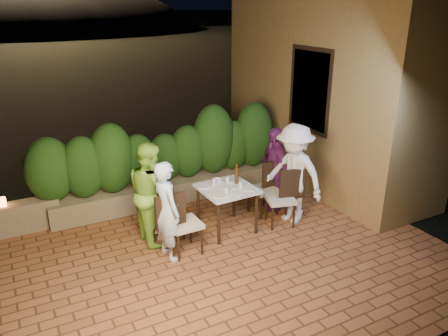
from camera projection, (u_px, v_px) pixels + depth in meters
ground at (211, 265)px, 6.26m from camera, size 400.00×400.00×0.00m
terrace_floor at (196, 252)px, 6.70m from camera, size 7.00×6.00×0.15m
building_wall at (328, 57)px, 8.60m from camera, size 1.60×5.00×5.00m
window_pane at (311, 90)px, 8.02m from camera, size 0.08×1.00×1.40m
window_frame at (310, 90)px, 8.01m from camera, size 0.06×1.15×1.55m
planter at (166, 191)px, 8.17m from camera, size 4.20×0.55×0.40m
hedge at (164, 153)px, 7.91m from camera, size 4.00×0.70×1.10m
hill at (26, 63)px, 58.13m from camera, size 52.00×40.00×22.00m
dining_table at (227, 209)px, 7.07m from camera, size 0.86×0.86×0.75m
plate_nw at (221, 195)px, 6.64m from camera, size 0.24×0.24×0.01m
plate_sw at (204, 186)px, 6.98m from camera, size 0.23×0.23×0.01m
plate_ne at (248, 188)px, 6.89m from camera, size 0.23×0.23×0.01m
plate_se at (235, 180)px, 7.21m from camera, size 0.24×0.24×0.01m
plate_centre at (228, 187)px, 6.94m from camera, size 0.23×0.23×0.01m
plate_front at (242, 194)px, 6.68m from camera, size 0.20×0.20×0.01m
glass_nw at (227, 190)px, 6.72m from camera, size 0.06×0.06×0.10m
glass_sw at (214, 182)px, 7.04m from camera, size 0.06×0.06×0.10m
glass_ne at (241, 185)px, 6.91m from camera, size 0.06×0.06×0.10m
glass_se at (228, 179)px, 7.12m from camera, size 0.06×0.06×0.11m
beer_bottle at (236, 174)px, 7.04m from camera, size 0.07×0.07×0.34m
bowl at (217, 180)px, 7.17m from camera, size 0.21×0.21×0.04m
chair_left_front at (184, 222)px, 6.38m from camera, size 0.47×0.47×0.99m
chair_left_back at (173, 211)px, 6.90m from camera, size 0.51×0.51×0.85m
chair_right_front at (280, 198)px, 7.21m from camera, size 0.55×0.55×0.97m
chair_right_back at (263, 188)px, 7.61m from camera, size 0.47×0.47×0.94m
diner_blue at (167, 211)px, 6.17m from camera, size 0.43×0.59×1.49m
diner_green at (151, 192)px, 6.64m from camera, size 0.63×0.80×1.60m
diner_white at (294, 174)px, 7.21m from camera, size 0.94×1.24×1.70m
diner_purple at (274, 168)px, 7.73m from camera, size 0.46×0.91×1.50m
parapet_lamp at (3, 202)px, 6.86m from camera, size 0.10×0.10×0.14m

